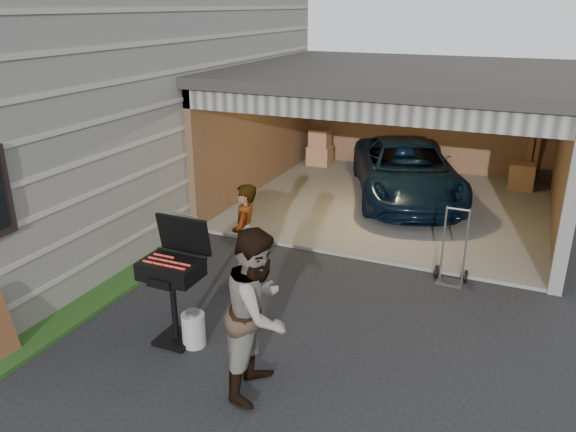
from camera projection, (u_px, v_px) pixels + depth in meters
name	position (u px, v px, depth m)	size (l,w,h in m)	color
ground	(209.00, 360.00, 6.87)	(80.00, 80.00, 0.00)	black
house	(52.00, 73.00, 11.56)	(7.00, 11.00, 5.50)	#474744
groundcover_strip	(7.00, 359.00, 6.84)	(0.50, 8.00, 0.06)	#193814
garage	(404.00, 117.00, 11.75)	(6.80, 6.30, 2.90)	#605E59
minivan	(406.00, 173.00, 12.24)	(2.06, 4.46, 1.24)	black
woman	(245.00, 236.00, 8.44)	(0.59, 0.39, 1.62)	#99A9C1
man	(259.00, 312.00, 6.06)	(0.94, 0.73, 1.94)	#512C20
bbq_grill	(173.00, 272.00, 6.96)	(0.73, 0.64, 1.62)	black
propane_tank	(194.00, 330.00, 7.10)	(0.30, 0.30, 0.44)	#B0B0AC
hand_truck	(451.00, 268.00, 8.73)	(0.50, 0.37, 1.22)	slate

